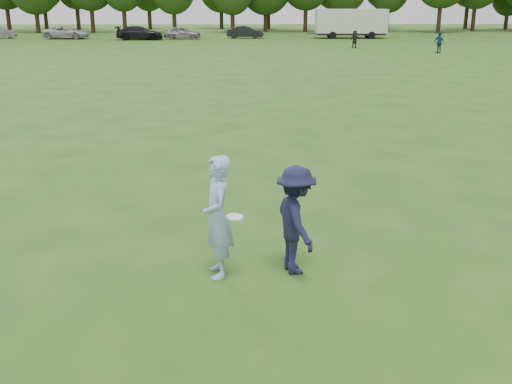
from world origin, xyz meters
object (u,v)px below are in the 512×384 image
cargo_trailer (351,22)px  car_e (182,33)px  player_far_d (355,39)px  car_f (245,32)px  thrower (218,217)px  car_c (67,33)px  defender (296,220)px  car_d (140,33)px  player_far_b (439,43)px

cargo_trailer → car_e: bearing=-176.4°
car_e → player_far_d: bearing=-126.0°
car_f → car_e: bearing=105.9°
thrower → car_c: thrower is taller
thrower → cargo_trailer: (12.39, 61.24, 0.76)m
defender → car_f: 61.25m
thrower → cargo_trailer: cargo_trailer is taller
car_f → car_c: bearing=97.6°
car_f → cargo_trailer: cargo_trailer is taller
car_d → cargo_trailer: (23.59, 2.42, 1.04)m
car_d → car_f: size_ratio=1.22×
car_d → player_far_d: bearing=-118.7°
player_far_d → car_c: player_far_d is taller
car_c → car_d: bearing=-96.8°
car_e → thrower: bearing=-172.7°
player_far_b → car_d: size_ratio=0.34×
player_far_b → car_d: 32.55m
defender → player_far_b: defender is taller
car_e → cargo_trailer: (19.05, 1.18, 1.08)m
player_far_b → car_c: size_ratio=0.35×
car_d → car_c: bearing=77.7°
thrower → car_f: thrower is taller
player_far_b → car_f: bearing=-172.5°
defender → cargo_trailer: bearing=-25.9°
car_e → cargo_trailer: bearing=-85.5°
car_c → car_f: car_c is taller
player_far_b → car_d: player_far_b is taller
thrower → car_e: thrower is taller
thrower → car_c: bearing=-172.8°
thrower → cargo_trailer: bearing=157.7°
car_f → player_far_d: bearing=-139.3°
defender → cargo_trailer: (11.11, 61.12, 0.86)m
defender → car_d: size_ratio=0.36×
car_d → cargo_trailer: size_ratio=0.56×
player_far_b → car_c: bearing=-149.4°
thrower → defender: size_ratio=1.11×
cargo_trailer → player_far_d: bearing=-97.9°
player_far_d → car_d: (-21.64, 11.62, -0.06)m
car_f → cargo_trailer: (12.00, -0.12, 1.09)m
player_far_b → thrower: bearing=-53.5°
defender → car_f: bearing=-14.8°
car_c → car_f: (20.08, 0.77, -0.01)m
defender → thrower: bearing=79.5°
car_d → car_e: car_d is taller
thrower → car_f: (0.39, 61.36, -0.34)m
player_far_b → car_c: (-36.20, 18.84, -0.17)m
thrower → car_d: thrower is taller
car_d → cargo_trailer: 23.74m
car_e → car_f: size_ratio=0.99×
cargo_trailer → car_f: bearing=179.4°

